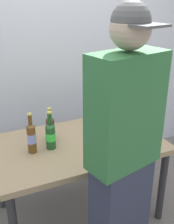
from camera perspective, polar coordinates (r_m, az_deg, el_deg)
name	(u,v)px	position (r m, az deg, el deg)	size (l,w,h in m)	color
ground_plane	(79,211)	(2.69, -1.67, -19.58)	(8.00, 8.00, 0.00)	slate
desk	(78,151)	(2.31, -1.86, -7.87)	(1.34, 0.83, 0.72)	#9E8460
laptop	(110,122)	(2.50, 4.81, -2.00)	(0.33, 0.26, 0.22)	#B7BABC
beer_bottle_brown	(51,135)	(2.15, -7.44, -4.66)	(0.08, 0.08, 0.31)	#1E5123
beer_bottle_dark	(50,128)	(2.27, -7.47, -3.22)	(0.07, 0.07, 0.28)	#472B14
beer_bottle_green	(31,137)	(2.12, -11.27, -5.03)	(0.07, 0.07, 0.32)	brown
person_figure	(123,160)	(1.68, 7.29, -9.64)	(0.46, 0.34, 1.80)	#2D3347
coffee_mug	(144,126)	(2.45, 11.59, -2.91)	(0.11, 0.07, 0.10)	#19598C
back_wall	(44,51)	(2.84, -8.76, 12.17)	(6.00, 0.10, 2.60)	silver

